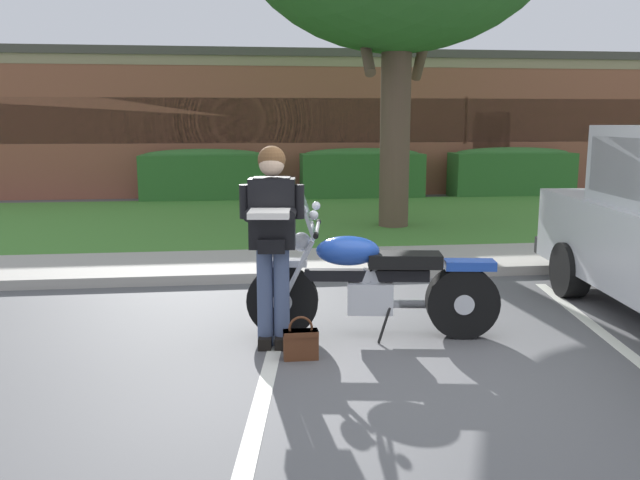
{
  "coord_description": "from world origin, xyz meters",
  "views": [
    {
      "loc": [
        -1.44,
        -4.83,
        1.91
      ],
      "look_at": [
        -0.73,
        0.96,
        0.85
      ],
      "focal_mm": 37.11,
      "sensor_mm": 36.0,
      "label": 1
    }
  ],
  "objects": [
    {
      "name": "stall_stripe_0",
      "position": [
        -1.22,
        0.2,
        0.0
      ],
      "size": [
        0.73,
        4.37,
        0.01
      ],
      "primitive_type": "cube",
      "rotation": [
        0.0,
        0.0,
        -0.14
      ],
      "color": "silver",
      "rests_on": "ground"
    },
    {
      "name": "hedge_center_left",
      "position": [
        1.54,
        11.12,
        0.65
      ],
      "size": [
        2.98,
        0.9,
        1.24
      ],
      "color": "#336B2D",
      "rests_on": "ground"
    },
    {
      "name": "stall_stripe_1",
      "position": [
        1.76,
        0.2,
        0.0
      ],
      "size": [
        0.73,
        4.37,
        0.01
      ],
      "primitive_type": "cube",
      "rotation": [
        0.0,
        0.0,
        -0.14
      ],
      "color": "silver",
      "rests_on": "ground"
    },
    {
      "name": "hedge_left",
      "position": [
        -2.29,
        11.12,
        0.65
      ],
      "size": [
        2.93,
        0.9,
        1.24
      ],
      "color": "#336B2D",
      "rests_on": "ground"
    },
    {
      "name": "concrete_walk",
      "position": [
        0.0,
        3.77,
        0.04
      ],
      "size": [
        60.0,
        1.5,
        0.08
      ],
      "primitive_type": "cube",
      "color": "#ADA89E",
      "rests_on": "ground"
    },
    {
      "name": "rider_person",
      "position": [
        -1.18,
        0.58,
        1.01
      ],
      "size": [
        0.53,
        0.61,
        1.7
      ],
      "color": "black",
      "rests_on": "ground"
    },
    {
      "name": "handbag",
      "position": [
        -0.98,
        0.26,
        0.14
      ],
      "size": [
        0.28,
        0.13,
        0.36
      ],
      "color": "#562D19",
      "rests_on": "ground"
    },
    {
      "name": "hedge_center_right",
      "position": [
        5.36,
        11.12,
        0.65
      ],
      "size": [
        3.08,
        0.9,
        1.24
      ],
      "color": "#336B2D",
      "rests_on": "ground"
    },
    {
      "name": "brick_building",
      "position": [
        0.29,
        16.87,
        1.83
      ],
      "size": [
        24.18,
        10.29,
        3.65
      ],
      "color": "#93513D",
      "rests_on": "ground"
    },
    {
      "name": "motorcycle",
      "position": [
        -0.21,
        0.75,
        0.49
      ],
      "size": [
        2.24,
        0.82,
        1.26
      ],
      "color": "black",
      "rests_on": "ground"
    },
    {
      "name": "curb_strip",
      "position": [
        0.0,
        2.92,
        0.06
      ],
      "size": [
        60.0,
        0.2,
        0.12
      ],
      "primitive_type": "cube",
      "color": "#ADA89E",
      "rests_on": "ground"
    },
    {
      "name": "grass_lawn",
      "position": [
        0.0,
        7.66,
        0.03
      ],
      "size": [
        60.0,
        6.26,
        0.06
      ],
      "primitive_type": "cube",
      "color": "#478433",
      "rests_on": "ground"
    },
    {
      "name": "ground_plane",
      "position": [
        0.0,
        0.0,
        0.0
      ],
      "size": [
        140.0,
        140.0,
        0.0
      ],
      "primitive_type": "plane",
      "color": "#565659"
    }
  ]
}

